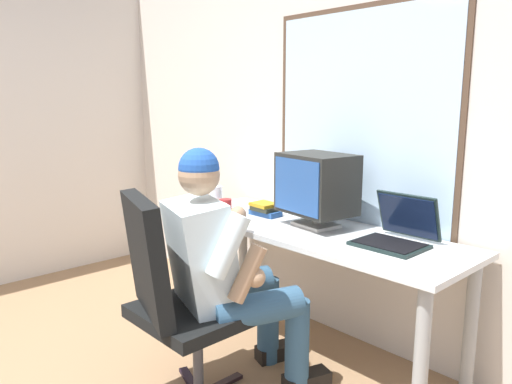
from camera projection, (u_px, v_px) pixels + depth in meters
name	position (u px, v px, depth m)	size (l,w,h in m)	color
wall_rear	(353.00, 126.00, 2.84)	(4.76, 0.08, 2.56)	beige
desk	(309.00, 247.00, 2.72)	(1.78, 0.61, 0.74)	#949797
office_chair	(173.00, 290.00, 2.23)	(0.58, 0.61, 1.02)	black
person_seated	(227.00, 267.00, 2.34)	(0.65, 0.84, 1.22)	#2E516F
crt_monitor	(317.00, 184.00, 2.68)	(0.43, 0.35, 0.41)	beige
laptop	(398.00, 231.00, 2.39)	(0.32, 0.34, 0.24)	black
wine_glass	(216.00, 193.00, 3.12)	(0.08, 0.08, 0.15)	silver
book_stack	(265.00, 209.00, 2.98)	(0.20, 0.14, 0.08)	#234B8F
coffee_mug	(225.00, 207.00, 3.02)	(0.08, 0.08, 0.09)	maroon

